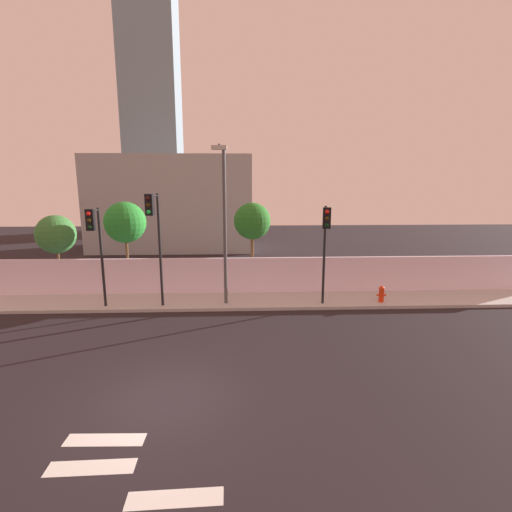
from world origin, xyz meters
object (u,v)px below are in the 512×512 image
(traffic_light_left, at_px, (155,227))
(roadside_tree_midright, at_px, (252,222))
(traffic_light_right, at_px, (96,237))
(roadside_tree_leftmost, at_px, (56,235))
(roadside_tree_midleft, at_px, (125,223))
(traffic_light_center, at_px, (326,235))
(street_lamp_curbside, at_px, (224,215))
(fire_hydrant, at_px, (381,293))

(traffic_light_left, distance_m, roadside_tree_midright, 5.83)
(traffic_light_right, xyz_separation_m, roadside_tree_leftmost, (-3.57, 3.95, -0.44))
(roadside_tree_leftmost, height_order, roadside_tree_midleft, roadside_tree_midleft)
(traffic_light_center, bearing_deg, roadside_tree_leftmost, 163.64)
(roadside_tree_midleft, bearing_deg, traffic_light_center, -21.94)
(roadside_tree_leftmost, relative_size, roadside_tree_midright, 0.86)
(traffic_light_center, bearing_deg, traffic_light_right, 179.87)
(traffic_light_left, height_order, street_lamp_curbside, street_lamp_curbside)
(fire_hydrant, bearing_deg, roadside_tree_midright, 150.51)
(roadside_tree_midright, bearing_deg, fire_hydrant, -29.49)
(roadside_tree_midleft, relative_size, roadside_tree_midright, 1.01)
(fire_hydrant, distance_m, roadside_tree_leftmost, 16.95)
(traffic_light_center, distance_m, traffic_light_right, 9.96)
(traffic_light_right, relative_size, roadside_tree_midright, 0.97)
(traffic_light_right, bearing_deg, traffic_light_center, -0.13)
(fire_hydrant, distance_m, roadside_tree_midright, 7.54)
(traffic_light_center, distance_m, roadside_tree_midleft, 10.64)
(traffic_light_center, height_order, roadside_tree_midright, traffic_light_center)
(traffic_light_center, relative_size, roadside_tree_midright, 0.98)
(traffic_light_center, distance_m, roadside_tree_leftmost, 14.11)
(roadside_tree_midleft, bearing_deg, fire_hydrant, -14.89)
(traffic_light_left, relative_size, roadside_tree_midright, 1.10)
(traffic_light_right, bearing_deg, roadside_tree_leftmost, 132.08)
(traffic_light_left, distance_m, traffic_light_right, 2.56)
(fire_hydrant, xyz_separation_m, roadside_tree_midright, (-6.00, 3.39, 3.05))
(traffic_light_center, xyz_separation_m, fire_hydrant, (2.89, 0.58, -2.89))
(traffic_light_left, xyz_separation_m, fire_hydrant, (10.34, 0.49, -3.26))
(street_lamp_curbside, height_order, roadside_tree_midleft, street_lamp_curbside)
(traffic_light_right, relative_size, roadside_tree_midleft, 0.95)
(fire_hydrant, bearing_deg, traffic_light_right, -177.51)
(traffic_light_center, relative_size, roadside_tree_midleft, 0.96)
(traffic_light_center, bearing_deg, fire_hydrant, 11.35)
(traffic_light_left, bearing_deg, roadside_tree_midleft, 121.94)
(traffic_light_left, relative_size, traffic_light_right, 1.14)
(traffic_light_left, bearing_deg, traffic_light_right, -178.51)
(traffic_light_center, distance_m, street_lamp_curbside, 4.56)
(traffic_light_center, height_order, roadside_tree_leftmost, traffic_light_center)
(street_lamp_curbside, bearing_deg, traffic_light_center, -5.62)
(traffic_light_right, height_order, fire_hydrant, traffic_light_right)
(traffic_light_left, distance_m, street_lamp_curbside, 3.04)
(street_lamp_curbside, bearing_deg, traffic_light_right, -175.68)
(traffic_light_center, height_order, street_lamp_curbside, street_lamp_curbside)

